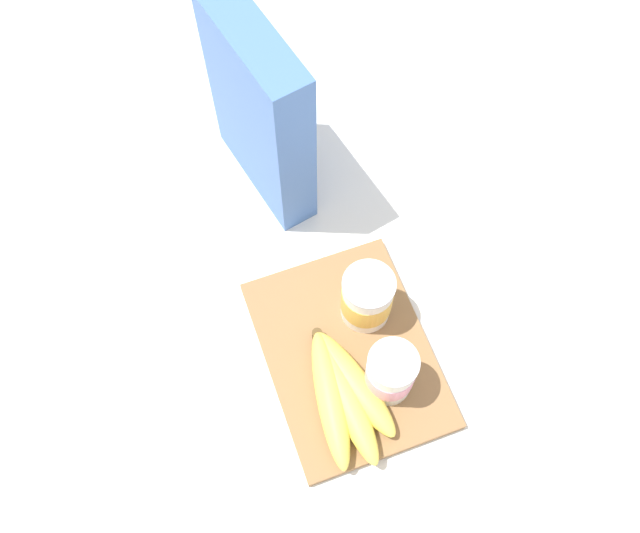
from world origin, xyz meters
name	(u,v)px	position (x,y,z in m)	size (l,w,h in m)	color
ground_plane	(348,355)	(0.00, 0.00, 0.00)	(2.40, 2.40, 0.00)	silver
cutting_board	(348,354)	(0.00, 0.00, 0.01)	(0.29, 0.21, 0.01)	olive
cereal_box	(260,114)	(-0.31, -0.01, 0.15)	(0.20, 0.06, 0.30)	#4770B7
yogurt_cup_front	(367,298)	(-0.05, 0.04, 0.06)	(0.07, 0.07, 0.09)	white
yogurt_cup_back	(390,373)	(0.06, 0.03, 0.06)	(0.06, 0.06, 0.09)	white
banana_bunch	(343,393)	(0.05, -0.03, 0.03)	(0.20, 0.11, 0.04)	#EAD04E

